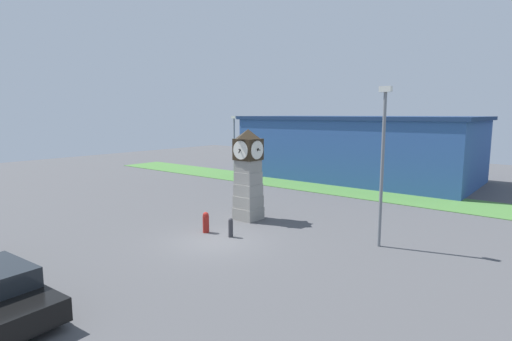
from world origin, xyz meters
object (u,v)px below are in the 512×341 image
clock_tower (248,174)px  street_lamp_near_road (383,157)px  bollard_mid_row (206,222)px  bollard_near_tower (231,227)px  street_lamp_far_side (234,140)px

clock_tower → street_lamp_near_road: (7.34, 0.11, 1.45)m
clock_tower → bollard_mid_row: clock_tower is taller
bollard_near_tower → bollard_mid_row: (-1.43, -0.22, 0.05)m
bollard_near_tower → bollard_mid_row: size_ratio=0.90×
clock_tower → street_lamp_near_road: bearing=0.9°
street_lamp_far_side → bollard_near_tower: bearing=-48.4°
bollard_near_tower → street_lamp_far_side: bearing=131.6°
clock_tower → bollard_mid_row: size_ratio=4.84×
clock_tower → bollard_near_tower: (1.44, -2.98, -2.01)m
bollard_mid_row → street_lamp_near_road: size_ratio=0.15×
street_lamp_far_side → street_lamp_near_road: bearing=-32.1°
street_lamp_near_road → street_lamp_far_side: size_ratio=1.24×
clock_tower → street_lamp_near_road: street_lamp_near_road is taller
clock_tower → bollard_near_tower: 3.87m
bollard_near_tower → street_lamp_far_side: size_ratio=0.17×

